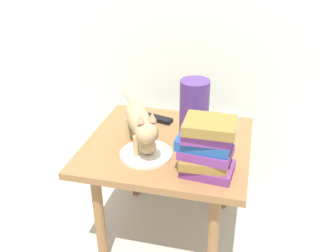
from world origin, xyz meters
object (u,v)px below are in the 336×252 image
plate (146,154)px  cat (140,122)px  book_stack (207,147)px  side_table (168,156)px  bread_roll (149,147)px  tv_remote (157,119)px  candle_jar (230,124)px  green_vase (194,109)px

plate → cat: 0.13m
plate → book_stack: (0.25, -0.06, 0.11)m
side_table → bread_roll: size_ratio=8.76×
cat → tv_remote: (-0.00, 0.28, -0.12)m
bread_roll → tv_remote: (-0.05, 0.31, -0.03)m
candle_jar → plate: bearing=-137.4°
cat → green_vase: green_vase is taller
side_table → book_stack: 0.32m
bread_roll → cat: (-0.04, 0.03, 0.09)m
plate → bread_roll: (0.01, 0.00, 0.03)m
plate → green_vase: green_vase is taller
side_table → book_stack: bearing=-44.3°
side_table → green_vase: size_ratio=2.73×
cat → tv_remote: 0.30m
plate → book_stack: size_ratio=0.95×
tv_remote → bread_roll: bearing=-66.9°
side_table → green_vase: bearing=45.2°
bread_roll → plate: bearing=-157.5°
bread_roll → book_stack: (0.24, -0.07, 0.07)m
side_table → bread_roll: (-0.05, -0.12, 0.11)m
candle_jar → book_stack: bearing=-100.0°
book_stack → tv_remote: 0.48m
book_stack → candle_jar: book_stack is taller
bread_roll → candle_jar: 0.42m
plate → green_vase: (0.16, 0.22, 0.12)m
side_table → candle_jar: bearing=33.5°
cat → tv_remote: bearing=90.5°
candle_jar → side_table: bearing=-146.5°
cat → bread_roll: bearing=-34.8°
plate → bread_roll: bearing=22.5°
green_vase → book_stack: bearing=-71.3°
side_table → cat: (-0.10, -0.09, 0.20)m
bread_roll → green_vase: green_vase is taller
bread_roll → candle_jar: (0.30, 0.28, -0.00)m
cat → green_vase: bearing=43.7°
candle_jar → cat: bearing=-144.0°
side_table → green_vase: 0.24m
plate → tv_remote: 0.32m
side_table → tv_remote: 0.23m
cat → side_table: bearing=42.1°
cat → book_stack: (0.29, -0.10, -0.02)m
green_vase → candle_jar: size_ratio=3.03×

